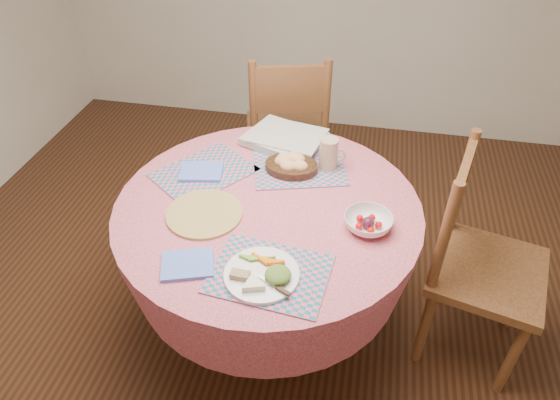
{
  "coord_description": "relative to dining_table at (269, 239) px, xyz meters",
  "views": [
    {
      "loc": [
        0.35,
        -1.51,
        2.02
      ],
      "look_at": [
        0.05,
        0.0,
        0.78
      ],
      "focal_mm": 32.0,
      "sensor_mm": 36.0,
      "label": 1
    }
  ],
  "objects": [
    {
      "name": "fruit_bowl",
      "position": [
        0.4,
        -0.07,
        0.22
      ],
      "size": [
        0.21,
        0.21,
        0.06
      ],
      "rotation": [
        0.0,
        0.0,
        -0.17
      ],
      "color": "white",
      "rests_on": "dining_table"
    },
    {
      "name": "placemat_back",
      "position": [
        0.08,
        0.27,
        0.2
      ],
      "size": [
        0.47,
        0.4,
        0.01
      ],
      "primitive_type": "cube",
      "rotation": [
        0.0,
        0.0,
        0.28
      ],
      "color": "#15737A",
      "rests_on": "dining_table"
    },
    {
      "name": "napkin_far",
      "position": [
        -0.33,
        0.15,
        0.21
      ],
      "size": [
        0.2,
        0.17,
        0.01
      ],
      "primitive_type": "cube",
      "rotation": [
        0.0,
        0.0,
        0.18
      ],
      "color": "#5975E5",
      "rests_on": "placemat_left"
    },
    {
      "name": "dining_table",
      "position": [
        0.0,
        0.0,
        0.0
      ],
      "size": [
        1.24,
        1.24,
        0.75
      ],
      "color": "#D6647B",
      "rests_on": "ground"
    },
    {
      "name": "ground",
      "position": [
        0.0,
        0.0,
        -0.56
      ],
      "size": [
        4.0,
        4.0,
        0.0
      ],
      "primitive_type": "plane",
      "color": "#331C0F",
      "rests_on": "ground"
    },
    {
      "name": "placemat_left",
      "position": [
        -0.32,
        0.16,
        0.2
      ],
      "size": [
        0.48,
        0.5,
        0.01
      ],
      "primitive_type": "cube",
      "rotation": [
        0.0,
        0.0,
        0.93
      ],
      "color": "#15737A",
      "rests_on": "dining_table"
    },
    {
      "name": "dinner_plate",
      "position": [
        0.07,
        -0.39,
        0.22
      ],
      "size": [
        0.26,
        0.26,
        0.05
      ],
      "rotation": [
        0.0,
        0.0,
        -0.04
      ],
      "color": "white",
      "rests_on": "placemat_front"
    },
    {
      "name": "napkin_near",
      "position": [
        -0.2,
        -0.39,
        0.2
      ],
      "size": [
        0.22,
        0.19,
        0.01
      ],
      "primitive_type": "cube",
      "rotation": [
        0.0,
        0.0,
        0.33
      ],
      "color": "#5975E5",
      "rests_on": "dining_table"
    },
    {
      "name": "chair_right",
      "position": [
        0.87,
        0.08,
        -0.03
      ],
      "size": [
        0.55,
        0.56,
        1.01
      ],
      "rotation": [
        0.0,
        0.0,
        1.32
      ],
      "color": "brown",
      "rests_on": "ground"
    },
    {
      "name": "latte_mug",
      "position": [
        0.21,
        0.3,
        0.27
      ],
      "size": [
        0.12,
        0.08,
        0.14
      ],
      "color": "tan",
      "rests_on": "placemat_back"
    },
    {
      "name": "newspaper_stack",
      "position": [
        -0.02,
        0.46,
        0.22
      ],
      "size": [
        0.41,
        0.37,
        0.04
      ],
      "rotation": [
        0.0,
        0.0,
        -0.36
      ],
      "color": "silver",
      "rests_on": "dining_table"
    },
    {
      "name": "wicker_trivet",
      "position": [
        -0.23,
        -0.11,
        0.2
      ],
      "size": [
        0.3,
        0.3,
        0.01
      ],
      "primitive_type": "cylinder",
      "color": "#A78D48",
      "rests_on": "dining_table"
    },
    {
      "name": "placemat_front",
      "position": [
        0.09,
        -0.37,
        0.2
      ],
      "size": [
        0.43,
        0.34,
        0.01
      ],
      "primitive_type": "cube",
      "rotation": [
        0.0,
        0.0,
        -0.1
      ],
      "color": "#15737A",
      "rests_on": "dining_table"
    },
    {
      "name": "chair_back",
      "position": [
        -0.1,
        0.95,
        -0.03
      ],
      "size": [
        0.57,
        0.55,
        1.01
      ],
      "rotation": [
        0.0,
        0.0,
        3.4
      ],
      "color": "brown",
      "rests_on": "ground"
    },
    {
      "name": "bread_bowl",
      "position": [
        0.05,
        0.25,
        0.23
      ],
      "size": [
        0.23,
        0.23,
        0.08
      ],
      "color": "black",
      "rests_on": "placemat_back"
    }
  ]
}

